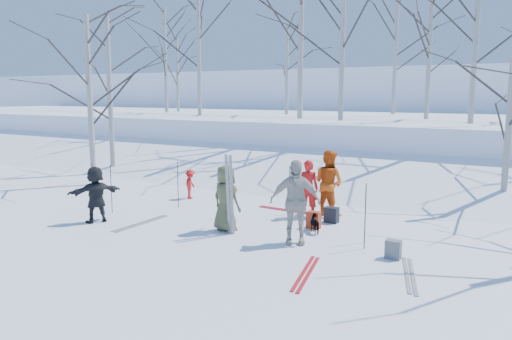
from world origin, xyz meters
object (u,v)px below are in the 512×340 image
Objects in this scene: skier_red_north at (308,188)px; skier_cream_east at (295,202)px; skier_olive_center at (226,198)px; skier_redor_behind at (328,183)px; backpack_red at (314,220)px; backpack_grey at (393,250)px; skier_red_seated at (190,184)px; dog at (316,224)px; skier_grey_west at (96,194)px; backpack_dark at (331,215)px.

skier_cream_east is at bearing 89.67° from skier_red_north.
skier_olive_center is 0.90× the size of skier_redor_behind.
backpack_grey is (2.30, -1.28, -0.02)m from backpack_red.
skier_redor_behind is at bearing -107.98° from skier_red_seated.
skier_redor_behind is at bearing -123.01° from dog.
skier_red_north is at bearing -113.89° from skier_red_seated.
backpack_grey is at bearing 108.69° from dog.
skier_olive_center is 3.96m from skier_red_seated.
skier_grey_west reaches higher than backpack_dark.
skier_grey_west is 3.46× the size of backpack_red.
skier_red_north is 4.04× the size of backpack_grey.
skier_cream_east reaches higher than skier_red_seated.
skier_redor_behind reaches higher than skier_red_seated.
backpack_dark is at bearing 143.31° from skier_red_north.
dog is at bearing -56.69° from backpack_red.
skier_red_north is (1.11, 2.27, -0.03)m from skier_olive_center.
backpack_grey is (7.06, -2.54, -0.27)m from skier_red_seated.
skier_cream_east reaches higher than skier_olive_center.
skier_olive_center is 3.47m from skier_grey_west.
skier_red_north is 1.67× the size of skier_red_seated.
skier_red_north is at bearing 62.23° from skier_redor_behind.
dog is at bearing 136.67° from skier_grey_west.
skier_red_north is at bearing 81.23° from skier_cream_east.
backpack_red is at bearing -125.21° from skier_red_seated.
skier_red_north is at bearing 161.59° from backpack_dark.
backpack_grey is at bearing -43.54° from backpack_dark.
skier_cream_east is 2.29m from backpack_grey.
skier_redor_behind is at bearing 98.59° from backpack_red.
dog is at bearing 118.16° from skier_redor_behind.
skier_red_seated is 7.51m from backpack_grey.
skier_grey_west is at bearing 27.16° from skier_olive_center.
skier_redor_behind is 1.95m from dog.
dog is at bearing -143.89° from skier_olive_center.
backpack_dark is (-0.05, 1.07, -0.02)m from dog.
backpack_grey is at bearing -29.12° from backpack_red.
backpack_dark is (0.39, -0.71, -0.69)m from skier_redor_behind.
skier_redor_behind is 4.23× the size of backpack_red.
backpack_dark is (0.17, 0.74, -0.01)m from backpack_red.
skier_cream_east is 4.91× the size of backpack_grey.
skier_red_north is 2.47m from skier_cream_east.
skier_cream_east is 1.28× the size of skier_grey_west.
skier_red_seated is (-4.14, 0.25, -0.31)m from skier_red_north.
dog reaches higher than backpack_dark.
backpack_red is (-0.14, 1.34, -0.72)m from skier_cream_east.
skier_cream_east is (0.76, -2.35, 0.16)m from skier_red_north.
skier_cream_east reaches higher than skier_red_north.
dog is (1.94, 0.93, -0.58)m from skier_olive_center.
skier_olive_center reaches higher than skier_red_north.
skier_grey_west is at bearing 163.32° from skier_cream_east.
skier_red_north is 4.16m from skier_red_seated.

